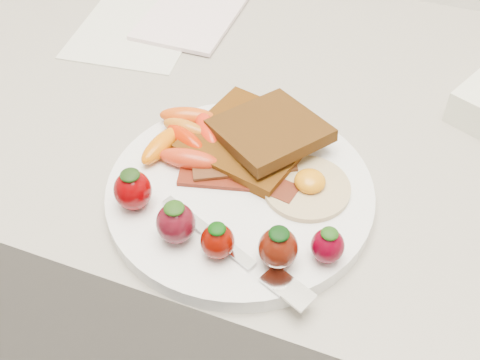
% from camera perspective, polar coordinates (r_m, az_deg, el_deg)
% --- Properties ---
extents(counter, '(2.00, 0.60, 0.90)m').
position_cam_1_polar(counter, '(1.07, 3.91, -12.02)').
color(counter, gray).
rests_on(counter, ground).
extents(plate, '(0.27, 0.27, 0.02)m').
position_cam_1_polar(plate, '(0.61, -0.00, -1.23)').
color(plate, white).
rests_on(plate, counter).
extents(toast_lower, '(0.14, 0.14, 0.01)m').
position_cam_1_polar(toast_lower, '(0.64, 1.03, 3.89)').
color(toast_lower, '#492704').
rests_on(toast_lower, plate).
extents(toast_upper, '(0.14, 0.14, 0.02)m').
position_cam_1_polar(toast_upper, '(0.63, 2.82, 4.72)').
color(toast_upper, '#301C04').
rests_on(toast_upper, toast_lower).
extents(fried_egg, '(0.10, 0.10, 0.02)m').
position_cam_1_polar(fried_egg, '(0.60, 6.41, -0.56)').
color(fried_egg, beige).
rests_on(fried_egg, plate).
extents(bacon_strips, '(0.13, 0.08, 0.01)m').
position_cam_1_polar(bacon_strips, '(0.61, 0.11, 0.56)').
color(bacon_strips, '#3D0C02').
rests_on(bacon_strips, plate).
extents(baby_carrots, '(0.10, 0.11, 0.02)m').
position_cam_1_polar(baby_carrots, '(0.65, -5.16, 4.14)').
color(baby_carrots, '#C56615').
rests_on(baby_carrots, plate).
extents(strawberries, '(0.22, 0.06, 0.04)m').
position_cam_1_polar(strawberries, '(0.55, -2.51, -4.31)').
color(strawberries, '#6A0002').
rests_on(strawberries, plate).
extents(fork, '(0.17, 0.08, 0.00)m').
position_cam_1_polar(fork, '(0.55, 0.23, -7.20)').
color(fork, silver).
rests_on(fork, plate).
extents(paper_sheet, '(0.18, 0.23, 0.00)m').
position_cam_1_polar(paper_sheet, '(0.88, -9.48, 14.37)').
color(paper_sheet, silver).
rests_on(paper_sheet, counter).
extents(notepad, '(0.12, 0.18, 0.01)m').
position_cam_1_polar(notepad, '(0.89, -4.48, 15.43)').
color(notepad, white).
rests_on(notepad, paper_sheet).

